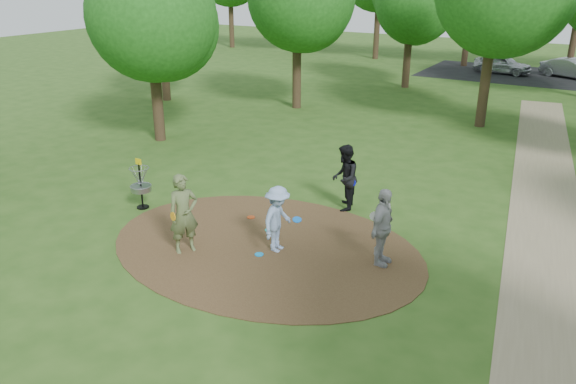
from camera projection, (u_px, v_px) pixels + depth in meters
The scene contains 15 objects.
ground at pixel (264, 247), 14.40m from camera, with size 100.00×100.00×0.00m, color #2D5119.
dirt_clearing at pixel (264, 246), 14.40m from camera, with size 8.40×8.40×0.02m, color #47301C.
footpath at pixel (548, 278), 12.95m from camera, with size 2.00×40.00×0.01m, color #8C7A5B.
parking_lot at pixel (531, 76), 37.51m from camera, with size 14.00×8.00×0.01m, color black.
player_observer_with_disc at pixel (184, 214), 13.81m from camera, with size 0.81×0.89×2.04m.
player_throwing_with_disc at pixel (278, 219), 13.90m from camera, with size 1.07×1.13×1.72m.
player_walking_with_disc at pixel (345, 178), 16.32m from camera, with size 1.01×1.14×1.96m.
player_waiting_with_disc at pixel (382, 228), 13.20m from camera, with size 0.55×1.14×1.94m.
disc_ground_cyan at pixel (269, 230), 15.26m from camera, with size 0.22×0.22×0.02m, color #19C9C0.
disc_ground_blue at pixel (259, 254), 13.95m from camera, with size 0.22×0.22×0.02m, color #0D8FE1.
disc_ground_red at pixel (251, 217), 16.04m from camera, with size 0.22×0.22×0.02m, color #BD3C12.
car_left at pixel (503, 64), 38.14m from camera, with size 1.50×3.74×1.27m, color #ADB0B5.
car_right at pixel (571, 68), 36.60m from camera, with size 1.32×3.79×1.25m, color #999BA0.
disc_golf_basket at pixel (140, 180), 16.44m from camera, with size 0.63×0.63×1.54m.
tree_ring at pixel (484, 18), 17.48m from camera, with size 36.70×45.85×9.25m.
Camera 1 is at (7.04, -10.79, 6.62)m, focal length 35.00 mm.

